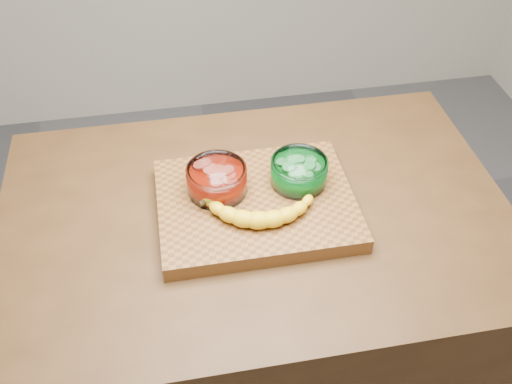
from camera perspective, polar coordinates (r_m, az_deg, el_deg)
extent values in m
cube|color=#472C15|center=(1.69, 0.00, -12.64)|extent=(1.20, 0.80, 0.90)
cube|color=brown|center=(1.32, 0.00, -1.25)|extent=(0.45, 0.35, 0.04)
cylinder|color=white|center=(1.31, -3.93, 1.24)|extent=(0.14, 0.14, 0.06)
cylinder|color=red|center=(1.32, -3.91, 0.95)|extent=(0.12, 0.12, 0.04)
cylinder|color=#F7634E|center=(1.30, -3.97, 1.85)|extent=(0.11, 0.11, 0.02)
cylinder|color=white|center=(1.33, 4.31, 2.05)|extent=(0.13, 0.13, 0.06)
cylinder|color=#09851E|center=(1.34, 4.30, 1.78)|extent=(0.11, 0.11, 0.04)
cylinder|color=#61CE69|center=(1.32, 4.36, 2.65)|extent=(0.11, 0.11, 0.02)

